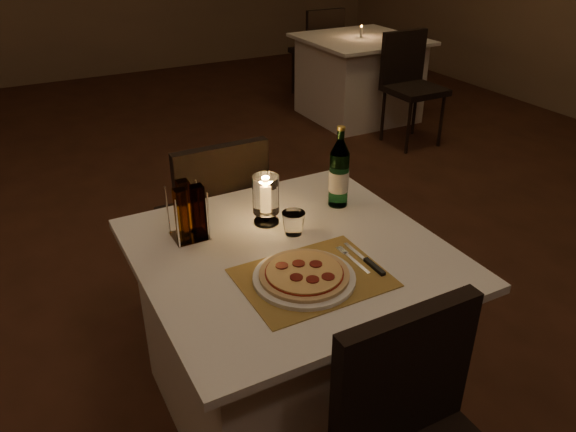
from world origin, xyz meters
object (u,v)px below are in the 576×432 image
chair_far (216,211)px  plate (304,278)px  tumbler (293,223)px  hurricane_candle (266,196)px  pizza (304,274)px  water_bottle (339,174)px  neighbor_table_right (358,78)px  main_table (291,333)px

chair_far → plate: size_ratio=2.81×
tumbler → hurricane_candle: 0.14m
pizza → plate: bearing=115.9°
plate → water_bottle: (0.37, 0.39, 0.12)m
chair_far → hurricane_candle: bearing=-89.0°
chair_far → neighbor_table_right: 3.13m
main_table → pizza: pizza is taller
chair_far → neighbor_table_right: size_ratio=0.90×
neighbor_table_right → tumbler: bearing=-128.5°
tumbler → hurricane_candle: bearing=114.2°
pizza → water_bottle: (0.37, 0.39, 0.10)m
chair_far → water_bottle: water_bottle is taller
pizza → water_bottle: bearing=46.3°
hurricane_candle → main_table: bearing=-92.6°
pizza → tumbler: 0.29m
water_bottle → neighbor_table_right: size_ratio=0.32×
chair_far → neighbor_table_right: bearing=43.6°
hurricane_candle → neighbor_table_right: (2.26, 2.66, -0.48)m
chair_far → hurricane_candle: 0.59m
plate → pizza: pizza is taller
water_bottle → hurricane_candle: water_bottle is taller
water_bottle → neighbor_table_right: water_bottle is taller
tumbler → neighbor_table_right: bearing=51.5°
main_table → tumbler: size_ratio=12.13×
plate → tumbler: 0.30m
main_table → plate: bearing=-105.5°
chair_far → pizza: chair_far is taller
main_table → pizza: bearing=-105.5°
water_bottle → main_table: bearing=-147.2°
pizza → neighbor_table_right: (2.32, 3.05, -0.39)m
pizza → chair_far: bearing=86.8°
main_table → chair_far: bearing=90.0°
chair_far → hurricane_candle: (0.01, -0.51, 0.30)m
plate → tumbler: (0.11, 0.27, 0.03)m
tumbler → main_table: bearing=-123.2°
neighbor_table_right → chair_far: bearing=-136.4°
main_table → neighbor_table_right: bearing=51.7°
pizza → hurricane_candle: bearing=81.3°
tumbler → water_bottle: water_bottle is taller
chair_far → plate: bearing=-93.2°
chair_far → tumbler: (0.06, -0.62, 0.23)m
chair_far → pizza: size_ratio=3.21×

